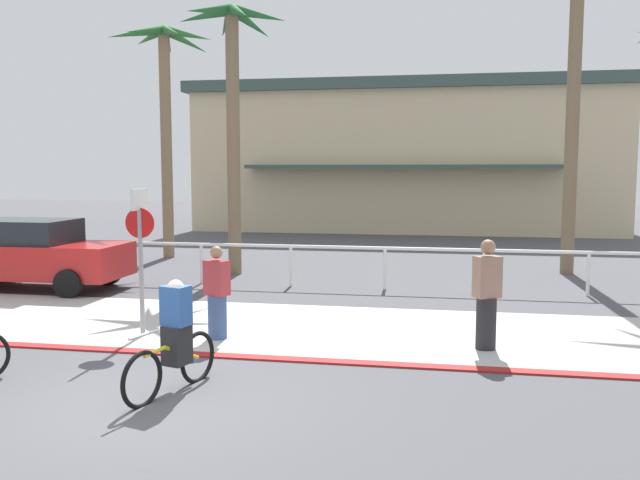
{
  "coord_description": "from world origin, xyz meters",
  "views": [
    {
      "loc": [
        3.68,
        -7.48,
        2.9
      ],
      "look_at": [
        1.19,
        6.0,
        1.44
      ],
      "focal_mm": 37.54,
      "sensor_mm": 36.0,
      "label": 1
    }
  ],
  "objects": [
    {
      "name": "stop_sign_bike_lane",
      "position": [
        -1.42,
        3.16,
        1.68
      ],
      "size": [
        0.52,
        0.56,
        2.56
      ],
      "color": "gray",
      "rests_on": "ground"
    },
    {
      "name": "rail_fence",
      "position": [
        -0.0,
        8.5,
        0.84
      ],
      "size": [
        23.35,
        0.08,
        1.04
      ],
      "color": "white",
      "rests_on": "ground"
    },
    {
      "name": "curb_paint",
      "position": [
        0.0,
        2.2,
        0.01
      ],
      "size": [
        44.0,
        0.24,
        0.03
      ],
      "primitive_type": "cube",
      "color": "maroon",
      "rests_on": "ground"
    },
    {
      "name": "building_backdrop",
      "position": [
        1.83,
        26.65,
        3.46
      ],
      "size": [
        19.93,
        10.72,
        6.88
      ],
      "color": "beige",
      "rests_on": "ground"
    },
    {
      "name": "ground_plane",
      "position": [
        0.0,
        10.0,
        0.0
      ],
      "size": [
        80.0,
        80.0,
        0.0
      ],
      "primitive_type": "plane",
      "color": "#4C4C51"
    },
    {
      "name": "sidewalk_strip",
      "position": [
        0.0,
        4.2,
        0.01
      ],
      "size": [
        44.0,
        4.0,
        0.02
      ],
      "primitive_type": "cube",
      "color": "beige",
      "rests_on": "ground"
    },
    {
      "name": "palm_tree_4",
      "position": [
        7.06,
        11.83,
        6.64
      ],
      "size": [
        3.22,
        3.05,
        9.39
      ],
      "color": "#756047",
      "rests_on": "ground"
    },
    {
      "name": "palm_tree_2",
      "position": [
        -5.15,
        13.02,
        5.55
      ],
      "size": [
        3.29,
        3.25,
        7.46
      ],
      "color": "#846B4C",
      "rests_on": "ground"
    },
    {
      "name": "pedestrian_1",
      "position": [
        4.39,
        3.33,
        0.83
      ],
      "size": [
        0.48,
        0.43,
        1.79
      ],
      "color": "#232326",
      "rests_on": "ground"
    },
    {
      "name": "car_red_1",
      "position": [
        -6.03,
        6.97,
        0.87
      ],
      "size": [
        4.4,
        2.02,
        1.69
      ],
      "color": "red",
      "rests_on": "ground"
    },
    {
      "name": "palm_tree_3",
      "position": [
        -1.96,
        10.12,
        5.28
      ],
      "size": [
        3.06,
        2.99,
        7.29
      ],
      "color": "#756047",
      "rests_on": "ground"
    },
    {
      "name": "pedestrian_0",
      "position": [
        -0.07,
        3.19,
        0.74
      ],
      "size": [
        0.47,
        0.42,
        1.61
      ],
      "color": "#384C7A",
      "rests_on": "ground"
    },
    {
      "name": "cyclist_yellow_0",
      "position": [
        0.27,
        0.55,
        0.69
      ],
      "size": [
        0.58,
        1.76,
        1.5
      ],
      "color": "black",
      "rests_on": "ground"
    }
  ]
}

